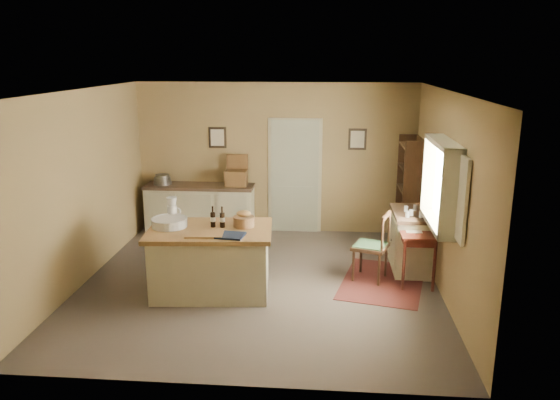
% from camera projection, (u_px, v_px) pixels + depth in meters
% --- Properties ---
extents(ground, '(5.00, 5.00, 0.00)m').
position_uv_depth(ground, '(260.00, 283.00, 7.77)').
color(ground, brown).
rests_on(ground, ground).
extents(wall_back, '(5.00, 0.10, 2.70)m').
position_uv_depth(wall_back, '(276.00, 158.00, 9.83)').
color(wall_back, olive).
rests_on(wall_back, ground).
extents(wall_front, '(5.00, 0.10, 2.70)m').
position_uv_depth(wall_front, '(226.00, 257.00, 5.02)').
color(wall_front, olive).
rests_on(wall_front, ground).
extents(wall_left, '(0.10, 5.00, 2.70)m').
position_uv_depth(wall_left, '(82.00, 188.00, 7.63)').
color(wall_left, olive).
rests_on(wall_left, ground).
extents(wall_right, '(0.10, 5.00, 2.70)m').
position_uv_depth(wall_right, '(446.00, 195.00, 7.22)').
color(wall_right, olive).
rests_on(wall_right, ground).
extents(ceiling, '(5.00, 5.00, 0.00)m').
position_uv_depth(ceiling, '(258.00, 91.00, 7.08)').
color(ceiling, silver).
rests_on(ceiling, wall_back).
extents(door, '(0.97, 0.06, 2.11)m').
position_uv_depth(door, '(295.00, 175.00, 9.85)').
color(door, '#A1A68B').
rests_on(door, ground).
extents(framed_prints, '(2.82, 0.02, 0.38)m').
position_uv_depth(framed_prints, '(287.00, 138.00, 9.70)').
color(framed_prints, black).
rests_on(framed_prints, ground).
extents(window, '(0.25, 1.99, 1.12)m').
position_uv_depth(window, '(444.00, 184.00, 6.98)').
color(window, '#B4B090').
rests_on(window, ground).
extents(work_island, '(1.72, 1.20, 1.20)m').
position_uv_depth(work_island, '(210.00, 259.00, 7.38)').
color(work_island, '#B4B090').
rests_on(work_island, ground).
extents(sideboard, '(1.96, 0.56, 1.18)m').
position_uv_depth(sideboard, '(201.00, 208.00, 9.88)').
color(sideboard, '#B4B090').
rests_on(sideboard, ground).
extents(rug, '(1.43, 1.81, 0.01)m').
position_uv_depth(rug, '(383.00, 282.00, 7.82)').
color(rug, '#561E1B').
rests_on(rug, ground).
extents(writing_desk, '(0.49, 0.80, 0.82)m').
position_uv_depth(writing_desk, '(416.00, 237.00, 7.71)').
color(writing_desk, black).
rests_on(writing_desk, ground).
extents(desk_chair, '(0.59, 0.59, 0.99)m').
position_uv_depth(desk_chair, '(370.00, 247.00, 7.80)').
color(desk_chair, black).
rests_on(desk_chair, ground).
extents(right_cabinet, '(0.56, 1.01, 0.99)m').
position_uv_depth(right_cabinet, '(411.00, 240.00, 8.20)').
color(right_cabinet, '#B4B090').
rests_on(right_cabinet, ground).
extents(shelving_unit, '(0.31, 0.83, 1.84)m').
position_uv_depth(shelving_unit, '(411.00, 192.00, 9.21)').
color(shelving_unit, black).
rests_on(shelving_unit, ground).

